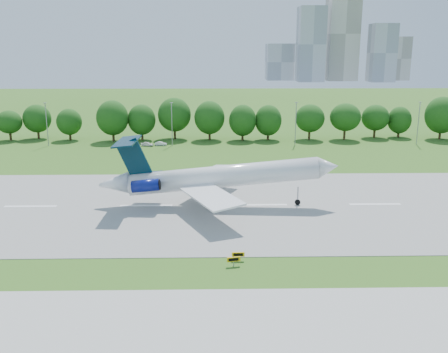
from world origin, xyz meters
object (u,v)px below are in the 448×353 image
airliner (211,177)px  service_vehicle_b (147,144)px  taxi_sign_left (234,259)px  service_vehicle_a (161,144)px

airliner → service_vehicle_b: (-18.33, 55.98, -4.63)m
airliner → taxi_sign_left: airliner is taller
airliner → service_vehicle_b: size_ratio=11.68×
taxi_sign_left → service_vehicle_a: taxi_sign_left is taller
taxi_sign_left → service_vehicle_b: bearing=93.3°
airliner → service_vehicle_b: 59.08m
service_vehicle_b → taxi_sign_left: bearing=-146.3°
taxi_sign_left → service_vehicle_a: bearing=90.7°
service_vehicle_a → airliner: bearing=-159.8°
taxi_sign_left → service_vehicle_b: (-21.21, 81.13, -0.29)m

